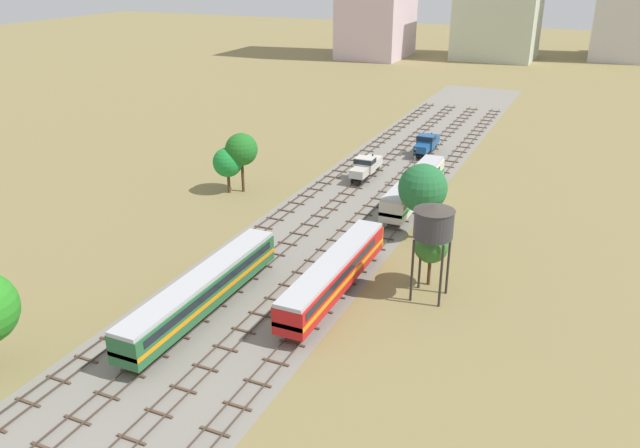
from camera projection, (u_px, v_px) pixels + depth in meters
ground_plane at (356, 203)px, 85.16m from camera, size 480.00×480.00×0.00m
ballast_bed at (356, 203)px, 85.16m from camera, size 18.36×176.00×0.01m
track_far_left at (311, 192)px, 88.66m from camera, size 2.40×126.00×0.29m
track_left at (342, 197)px, 86.85m from camera, size 2.40×126.00×0.29m
track_centre_left at (376, 202)px, 85.04m from camera, size 2.40×126.00×0.29m
track_centre at (410, 208)px, 83.23m from camera, size 2.40×126.00×0.29m
passenger_coach_left_nearest at (203, 289)px, 57.83m from camera, size 2.96×22.00×3.80m
diesel_railcar_centre_near at (334, 272)px, 60.92m from camera, size 2.96×20.50×3.80m
diesel_railcar_centre_mid at (414, 187)px, 83.50m from camera, size 2.96×20.50×3.80m
shunter_loco_left_midfar at (366, 166)px, 93.66m from camera, size 2.74×8.46×3.10m
shunter_loco_centre_left_far at (427, 143)px, 105.16m from camera, size 2.74×8.46×3.10m
water_tower at (434, 223)px, 58.80m from camera, size 3.87×3.87×9.53m
signal_post_nearest at (414, 162)px, 90.80m from camera, size 0.28×0.47×5.29m
lineside_tree_0 at (423, 188)px, 72.35m from camera, size 5.62×5.62×8.98m
lineside_tree_2 at (241, 150)px, 87.06m from camera, size 4.48×4.48×8.33m
lineside_tree_3 at (431, 246)px, 62.54m from camera, size 3.40×3.40×5.94m
lineside_tree_4 at (228, 162)px, 87.25m from camera, size 4.07×4.07×6.44m
skyline_tower_1 at (499, 11)px, 199.15m from camera, size 24.42×23.28×28.58m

